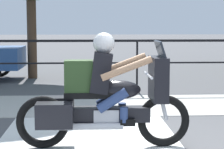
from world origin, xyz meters
TOP-DOWN VIEW (x-y plane):
  - sidewalk_band at (0.00, 3.40)m, footprint 44.00×2.40m
  - fence_railing at (0.00, 5.23)m, footprint 36.00×0.05m
  - motorcycle at (-1.01, 0.26)m, footprint 2.38×0.76m

SIDE VIEW (x-z plane):
  - sidewalk_band at x=0.00m, z-range 0.00..0.01m
  - motorcycle at x=-1.01m, z-range -0.08..1.50m
  - fence_railing at x=0.00m, z-range 0.37..1.66m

